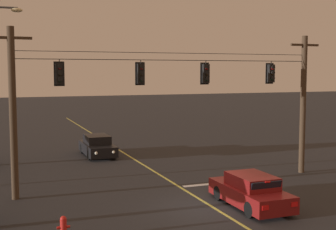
{
  "coord_description": "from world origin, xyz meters",
  "views": [
    {
      "loc": [
        -8.55,
        -17.06,
        5.69
      ],
      "look_at": [
        0.0,
        5.28,
        3.43
      ],
      "focal_mm": 49.51,
      "sensor_mm": 36.0,
      "label": 1
    }
  ],
  "objects": [
    {
      "name": "traffic_light_leftmost",
      "position": [
        -5.63,
        4.26,
        5.58
      ],
      "size": [
        0.48,
        0.41,
        1.22
      ],
      "color": "black"
    },
    {
      "name": "car_waiting_near_lane",
      "position": [
        1.53,
        -0.48,
        0.65
      ],
      "size": [
        1.8,
        4.33,
        1.39
      ],
      "color": "maroon",
      "rests_on": "ground"
    },
    {
      "name": "traffic_light_left_inner",
      "position": [
        -1.78,
        4.26,
        5.58
      ],
      "size": [
        0.48,
        0.41,
        1.22
      ],
      "color": "black"
    },
    {
      "name": "stop_bar_paint",
      "position": [
        1.9,
        3.68,
        0.0
      ],
      "size": [
        3.4,
        0.36,
        0.01
      ],
      "primitive_type": "cube",
      "color": "silver",
      "rests_on": "ground"
    },
    {
      "name": "traffic_light_centre",
      "position": [
        1.67,
        4.26,
        5.58
      ],
      "size": [
        0.48,
        0.41,
        1.22
      ],
      "color": "black"
    },
    {
      "name": "car_oncoming_lead",
      "position": [
        -1.95,
        13.55,
        0.65
      ],
      "size": [
        1.8,
        4.42,
        1.39
      ],
      "color": "black",
      "rests_on": "ground"
    },
    {
      "name": "traffic_light_right_inner",
      "position": [
        5.55,
        4.26,
        5.58
      ],
      "size": [
        0.48,
        0.41,
        1.22
      ],
      "color": "black"
    },
    {
      "name": "fire_hydrant",
      "position": [
        -6.42,
        -1.62,
        0.44
      ],
      "size": [
        0.44,
        0.22,
        0.84
      ],
      "color": "red",
      "rests_on": "ground"
    },
    {
      "name": "ground_plane",
      "position": [
        0.0,
        0.0,
        0.0
      ],
      "size": [
        180.0,
        180.0,
        0.0
      ],
      "primitive_type": "plane",
      "color": "#28282B"
    },
    {
      "name": "lane_centre_stripe",
      "position": [
        0.0,
        10.28,
        0.0
      ],
      "size": [
        0.14,
        60.0,
        0.01
      ],
      "primitive_type": "cube",
      "color": "#D1C64C",
      "rests_on": "ground"
    },
    {
      "name": "signal_span_assembly",
      "position": [
        0.0,
        4.28,
        3.97
      ],
      "size": [
        17.17,
        0.32,
        7.64
      ],
      "color": "#423021",
      "rests_on": "ground"
    }
  ]
}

